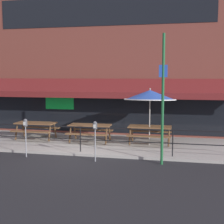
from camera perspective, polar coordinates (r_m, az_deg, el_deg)
ground_plane at (r=11.80m, az=-6.22°, el=-8.02°), size 120.00×120.00×0.00m
patio_deck at (r=13.65m, az=-3.61°, el=-5.77°), size 15.00×4.00×0.10m
restaurant_building at (r=15.55m, az=-1.49°, el=11.40°), size 15.00×1.60×8.62m
patio_railing at (r=11.91m, az=-5.82°, el=-3.95°), size 13.84×0.04×0.97m
picnic_table_left at (r=14.65m, az=-13.76°, el=-2.49°), size 1.80×1.42×0.76m
picnic_table_centre at (r=13.63m, az=-4.06°, el=-2.98°), size 1.80×1.42×0.76m
picnic_table_right at (r=13.27m, az=6.93°, el=-3.28°), size 1.80×1.42×0.76m
patio_umbrella_right at (r=12.94m, az=6.96°, el=3.04°), size 2.14×2.14×2.38m
parking_meter_near at (r=11.82m, az=-15.56°, el=-2.52°), size 0.15×0.16×1.42m
parking_meter_far at (r=10.78m, az=-3.11°, el=-3.15°), size 0.15×0.16×1.42m
street_sign_pole at (r=10.43m, az=9.27°, el=2.46°), size 0.28×0.09×4.35m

